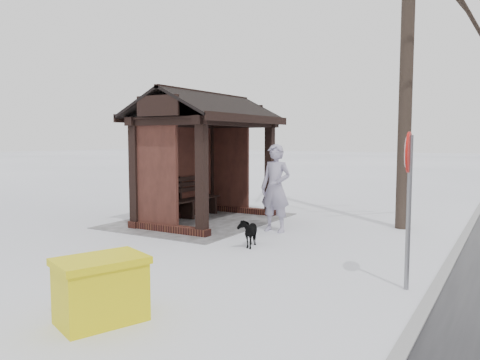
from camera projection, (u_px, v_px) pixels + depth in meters
The scene contains 8 objects.
ground at pixel (208, 221), 11.25m from camera, with size 120.00×120.00×0.00m, color white.
kerb at pixel (458, 248), 8.46m from camera, with size 120.00×0.15×0.06m, color gray.
trampled_patch at pixel (201, 220), 11.35m from camera, with size 4.20×3.20×0.02m, color #99989E.
bus_shelter at pixel (202, 131), 11.14m from camera, with size 3.60×2.40×3.09m.
pedestrian at pixel (276, 188), 9.96m from camera, with size 0.68×0.45×1.88m, color #9992AB.
dog at pixel (248, 232), 8.62m from camera, with size 0.29×0.64×0.54m, color black.
grit_bin at pixel (101, 289), 5.06m from camera, with size 1.10×0.93×0.72m.
road_sign at pixel (408, 175), 6.07m from camera, with size 0.53×0.10×2.08m.
Camera 1 is at (9.17, 6.34, 1.99)m, focal length 35.00 mm.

